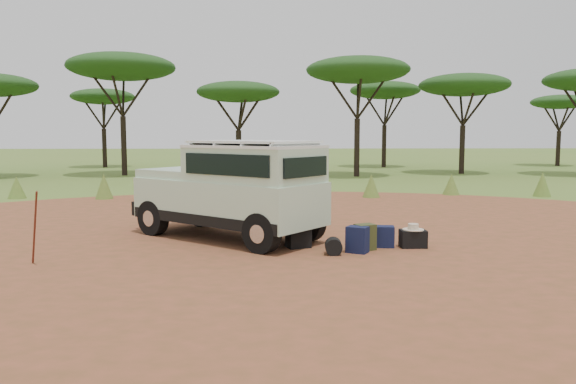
{
  "coord_description": "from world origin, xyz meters",
  "views": [
    {
      "loc": [
        -0.55,
        -10.53,
        2.19
      ],
      "look_at": [
        -0.13,
        0.8,
        1.0
      ],
      "focal_mm": 35.0,
      "sensor_mm": 36.0,
      "label": 1
    }
  ],
  "objects_px": {
    "backpack_black": "(298,233)",
    "duffel_navy": "(384,237)",
    "hard_case": "(413,239)",
    "safari_vehicle": "(233,192)",
    "backpack_olive": "(365,237)",
    "walking_staff": "(35,228)",
    "backpack_navy": "(357,240)"
  },
  "relations": [
    {
      "from": "safari_vehicle",
      "to": "backpack_black",
      "type": "height_order",
      "value": "safari_vehicle"
    },
    {
      "from": "backpack_olive",
      "to": "duffel_navy",
      "type": "height_order",
      "value": "backpack_olive"
    },
    {
      "from": "safari_vehicle",
      "to": "walking_staff",
      "type": "bearing_deg",
      "value": -103.92
    },
    {
      "from": "safari_vehicle",
      "to": "duffel_navy",
      "type": "distance_m",
      "value": 3.22
    },
    {
      "from": "backpack_navy",
      "to": "duffel_navy",
      "type": "xyz_separation_m",
      "value": [
        0.6,
        0.49,
        -0.04
      ]
    },
    {
      "from": "safari_vehicle",
      "to": "walking_staff",
      "type": "height_order",
      "value": "safari_vehicle"
    },
    {
      "from": "walking_staff",
      "to": "backpack_navy",
      "type": "relative_size",
      "value": 2.77
    },
    {
      "from": "safari_vehicle",
      "to": "walking_staff",
      "type": "distance_m",
      "value": 3.88
    },
    {
      "from": "walking_staff",
      "to": "backpack_navy",
      "type": "distance_m",
      "value": 5.55
    },
    {
      "from": "walking_staff",
      "to": "duffel_navy",
      "type": "bearing_deg",
      "value": -22.49
    },
    {
      "from": "backpack_black",
      "to": "duffel_navy",
      "type": "bearing_deg",
      "value": -19.15
    },
    {
      "from": "backpack_black",
      "to": "hard_case",
      "type": "distance_m",
      "value": 2.21
    },
    {
      "from": "duffel_navy",
      "to": "safari_vehicle",
      "type": "bearing_deg",
      "value": 169.08
    },
    {
      "from": "backpack_navy",
      "to": "duffel_navy",
      "type": "bearing_deg",
      "value": 69.32
    },
    {
      "from": "walking_staff",
      "to": "duffel_navy",
      "type": "xyz_separation_m",
      "value": [
        6.07,
        1.32,
        -0.43
      ]
    },
    {
      "from": "walking_staff",
      "to": "hard_case",
      "type": "height_order",
      "value": "walking_staff"
    },
    {
      "from": "walking_staff",
      "to": "backpack_olive",
      "type": "bearing_deg",
      "value": -24.18
    },
    {
      "from": "walking_staff",
      "to": "duffel_navy",
      "type": "distance_m",
      "value": 6.23
    },
    {
      "from": "safari_vehicle",
      "to": "backpack_olive",
      "type": "height_order",
      "value": "safari_vehicle"
    },
    {
      "from": "safari_vehicle",
      "to": "walking_staff",
      "type": "relative_size",
      "value": 3.13
    },
    {
      "from": "walking_staff",
      "to": "hard_case",
      "type": "relative_size",
      "value": 2.8
    },
    {
      "from": "backpack_black",
      "to": "hard_case",
      "type": "bearing_deg",
      "value": -20.23
    },
    {
      "from": "backpack_olive",
      "to": "hard_case",
      "type": "height_order",
      "value": "backpack_olive"
    },
    {
      "from": "backpack_navy",
      "to": "duffel_navy",
      "type": "distance_m",
      "value": 0.77
    },
    {
      "from": "backpack_navy",
      "to": "backpack_olive",
      "type": "distance_m",
      "value": 0.29
    },
    {
      "from": "duffel_navy",
      "to": "hard_case",
      "type": "xyz_separation_m",
      "value": [
        0.55,
        -0.05,
        -0.04
      ]
    },
    {
      "from": "walking_staff",
      "to": "hard_case",
      "type": "distance_m",
      "value": 6.76
    },
    {
      "from": "safari_vehicle",
      "to": "hard_case",
      "type": "distance_m",
      "value": 3.75
    },
    {
      "from": "duffel_navy",
      "to": "hard_case",
      "type": "relative_size",
      "value": 0.85
    },
    {
      "from": "backpack_black",
      "to": "backpack_navy",
      "type": "height_order",
      "value": "backpack_black"
    },
    {
      "from": "backpack_navy",
      "to": "duffel_navy",
      "type": "relative_size",
      "value": 1.18
    },
    {
      "from": "safari_vehicle",
      "to": "backpack_olive",
      "type": "bearing_deg",
      "value": 13.7
    }
  ]
}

